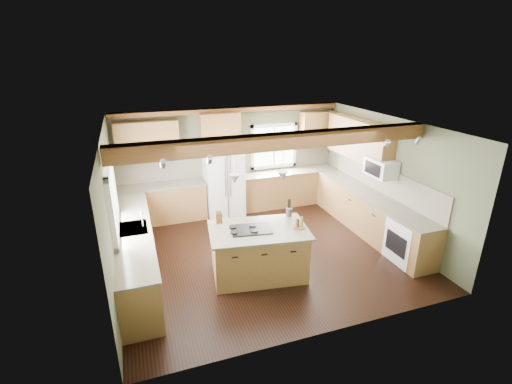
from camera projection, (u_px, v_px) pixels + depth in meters
name	position (u px, v px, depth m)	size (l,w,h in m)	color
floor	(265.00, 251.00, 7.62)	(5.60, 5.60, 0.00)	black
ceiling	(266.00, 125.00, 6.70)	(5.60, 5.60, 0.00)	silver
wall_back	(231.00, 159.00, 9.37)	(5.60, 5.60, 0.00)	#4E553C
wall_left	(112.00, 212.00, 6.30)	(5.00, 5.00, 0.00)	#4E553C
wall_right	(386.00, 177.00, 8.02)	(5.00, 5.00, 0.00)	#4E553C
ceiling_beam	(282.00, 141.00, 6.10)	(5.55, 0.26, 0.26)	#512C17
soffit_trim	(231.00, 110.00, 8.83)	(5.55, 0.20, 0.10)	#512C17
backsplash_back	(231.00, 163.00, 9.38)	(5.58, 0.03, 0.58)	brown
backsplash_right	(384.00, 180.00, 8.09)	(0.03, 3.70, 0.58)	brown
base_cab_back_left	(163.00, 204.00, 8.86)	(2.02, 0.60, 0.88)	brown
counter_back_left	(161.00, 186.00, 8.70)	(2.06, 0.64, 0.04)	#484235
base_cab_back_right	(289.00, 188.00, 9.87)	(2.62, 0.60, 0.88)	brown
counter_back_right	(289.00, 172.00, 9.70)	(2.66, 0.64, 0.04)	#484235
base_cab_left	(136.00, 252.00, 6.75)	(0.60, 3.70, 0.88)	brown
counter_left	(133.00, 229.00, 6.58)	(0.64, 3.74, 0.04)	#484235
base_cab_right	(369.00, 214.00, 8.28)	(0.60, 3.70, 0.88)	brown
counter_right	(371.00, 195.00, 8.11)	(0.64, 3.74, 0.04)	#484235
upper_cab_back_left	(147.00, 141.00, 8.37)	(1.40, 0.35, 0.90)	brown
upper_cab_over_fridge	(220.00, 128.00, 8.82)	(0.96, 0.35, 0.70)	brown
upper_cab_right	(359.00, 139.00, 8.53)	(0.35, 2.20, 0.90)	brown
upper_cab_back_corner	(317.00, 129.00, 9.68)	(0.90, 0.35, 0.90)	brown
window_left	(111.00, 197.00, 6.26)	(0.04, 1.60, 1.05)	white
window_back	(274.00, 146.00, 9.61)	(1.10, 0.04, 1.00)	white
sink	(133.00, 229.00, 6.58)	(0.50, 0.65, 0.03)	#262628
faucet	(142.00, 220.00, 6.58)	(0.02, 0.02, 0.28)	#B2B2B7
dishwasher	(140.00, 293.00, 5.61)	(0.60, 0.60, 0.84)	white
oven	(409.00, 241.00, 7.13)	(0.60, 0.72, 0.84)	white
microwave	(381.00, 168.00, 7.82)	(0.40, 0.70, 0.38)	white
pendant_left	(235.00, 179.00, 6.11)	(0.18, 0.18, 0.16)	#B2B2B7
pendant_right	(282.00, 176.00, 6.26)	(0.18, 0.18, 0.16)	#B2B2B7
refrigerator	(224.00, 180.00, 9.08)	(0.90, 0.74, 1.80)	white
island	(259.00, 253.00, 6.70)	(1.63, 0.99, 0.88)	brown
island_top	(259.00, 230.00, 6.54)	(1.74, 1.10, 0.04)	#484235
cooktop	(251.00, 229.00, 6.50)	(0.71, 0.47, 0.02)	black
knife_block	(219.00, 218.00, 6.74)	(0.12, 0.09, 0.19)	#57341A
utensil_crock	(289.00, 212.00, 7.03)	(0.12, 0.12, 0.15)	#473D39
bottle_tray	(300.00, 222.00, 6.55)	(0.22, 0.22, 0.20)	brown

